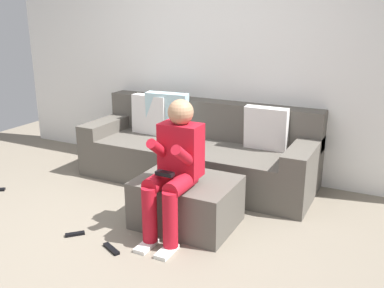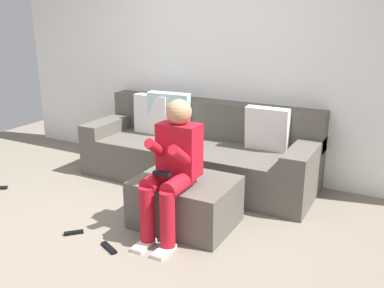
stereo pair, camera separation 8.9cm
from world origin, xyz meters
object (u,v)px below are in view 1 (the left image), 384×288
remote_near_ottoman (111,249)px  person_seated (174,165)px  remote_by_storage_bin (75,234)px  couch_sectional (198,151)px  ottoman (187,202)px

remote_near_ottoman → person_seated: bearing=80.1°
remote_by_storage_bin → couch_sectional: bearing=31.8°
ottoman → person_seated: 0.43m
remote_near_ottoman → remote_by_storage_bin: (-0.40, 0.05, 0.00)m
ottoman → remote_near_ottoman: ottoman is taller
couch_sectional → ottoman: bearing=-69.3°
couch_sectional → person_seated: person_seated is taller
person_seated → remote_near_ottoman: size_ratio=5.75×
couch_sectional → remote_by_storage_bin: 1.62m
ottoman → remote_by_storage_bin: ottoman is taller
person_seated → remote_by_storage_bin: 1.00m
couch_sectional → person_seated: 1.25m
couch_sectional → ottoman: size_ratio=3.02×
couch_sectional → remote_by_storage_bin: size_ratio=16.02×
couch_sectional → remote_by_storage_bin: bearing=-102.6°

